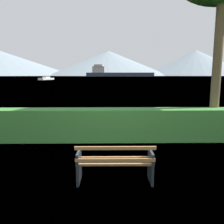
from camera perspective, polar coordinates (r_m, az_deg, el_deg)
ground_plane at (r=5.13m, az=0.70°, el=-16.75°), size 1400.00×1400.00×0.00m
water_surface at (r=310.81m, az=-0.84°, el=8.81°), size 620.00×620.00×0.00m
park_bench at (r=4.91m, az=0.73°, el=-12.60°), size 1.60×0.58×0.87m
hedge_row at (r=7.92m, az=0.10°, el=-3.16°), size 8.88×0.76×1.10m
cargo_ship_large at (r=320.16m, az=0.70°, el=9.63°), size 92.59×16.64×16.26m
sailboat_mid at (r=108.65m, az=-15.98°, el=7.97°), size 5.32×9.15×1.47m
distant_hills at (r=588.55m, az=-12.72°, el=11.86°), size 814.86×397.14×66.46m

